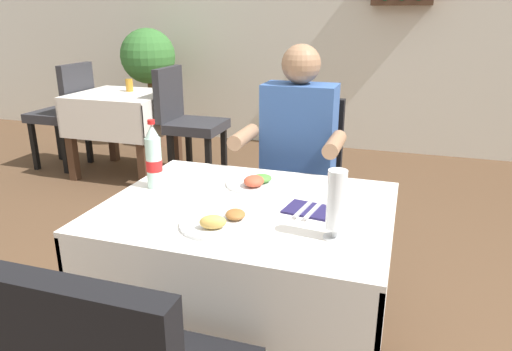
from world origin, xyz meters
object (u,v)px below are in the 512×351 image
beer_glass_left (336,205)px  background_chair_left (65,109)px  chair_far_diner_seat (297,180)px  plate_far_diner (255,182)px  napkin_cutlery_set (310,210)px  cola_bottle_primary (154,158)px  main_dining_table (248,247)px  background_chair_right (187,118)px  background_dining_table (124,116)px  seated_diner_far (296,158)px  potted_plant_corner (149,67)px  plate_near_camera (220,222)px  background_table_tumbler (129,85)px

beer_glass_left → background_chair_left: size_ratio=0.23×
chair_far_diner_seat → plate_far_diner: bearing=-93.1°
napkin_cutlery_set → cola_bottle_primary: bearing=175.8°
main_dining_table → cola_bottle_primary: (-0.41, 0.06, 0.30)m
beer_glass_left → background_chair_right: size_ratio=0.23×
plate_far_diner → beer_glass_left: bearing=-44.3°
background_chair_left → background_dining_table: bearing=-0.0°
background_chair_right → beer_glass_left: bearing=-54.3°
main_dining_table → background_chair_right: background_chair_right is taller
main_dining_table → beer_glass_left: size_ratio=4.63×
seated_diner_far → background_chair_right: size_ratio=1.30×
plate_far_diner → potted_plant_corner: (-2.09, 2.78, 0.10)m
chair_far_diner_seat → plate_far_diner: chair_far_diner_seat is taller
napkin_cutlery_set → background_chair_left: size_ratio=0.20×
chair_far_diner_seat → napkin_cutlery_set: size_ratio=4.96×
plate_near_camera → background_chair_right: 2.56m
background_chair_right → potted_plant_corner: 1.32m
plate_near_camera → beer_glass_left: 0.39m
plate_near_camera → background_chair_right: bearing=118.5°
chair_far_diner_seat → napkin_cutlery_set: (0.23, -0.79, 0.18)m
main_dining_table → plate_far_diner: bearing=99.8°
main_dining_table → background_dining_table: 2.76m
plate_near_camera → background_chair_left: size_ratio=0.27×
plate_far_diner → cola_bottle_primary: cola_bottle_primary is taller
background_chair_right → background_table_tumbler: 0.66m
main_dining_table → seated_diner_far: bearing=88.7°
background_chair_left → chair_far_diner_seat: bearing=-26.5°
plate_near_camera → potted_plant_corner: size_ratio=0.21×
chair_far_diner_seat → background_dining_table: chair_far_diner_seat is taller
plate_near_camera → background_table_tumbler: (-1.82, 2.36, 0.04)m
cola_bottle_primary → background_table_tumbler: (-1.44, 2.10, -0.07)m
cola_bottle_primary → background_table_tumbler: bearing=124.4°
background_dining_table → main_dining_table: bearing=-47.7°
plate_near_camera → napkin_cutlery_set: (0.26, 0.21, -0.01)m
main_dining_table → background_table_tumbler: bearing=130.6°
seated_diner_far → plate_near_camera: 0.90m
plate_near_camera → background_dining_table: plate_near_camera is taller
main_dining_table → napkin_cutlery_set: bearing=2.9°
plate_far_diner → cola_bottle_primary: 0.42m
plate_near_camera → plate_far_diner: size_ratio=1.13×
chair_far_diner_seat → background_chair_right: same height
background_dining_table → plate_far_diner: bearing=-45.3°
cola_bottle_primary → beer_glass_left: bearing=-17.2°
main_dining_table → chair_far_diner_seat: 0.80m
seated_diner_far → potted_plant_corner: size_ratio=1.01×
napkin_cutlery_set → background_table_tumbler: 2.99m
seated_diner_far → beer_glass_left: size_ratio=5.61×
beer_glass_left → cola_bottle_primary: cola_bottle_primary is taller
background_table_tumbler → potted_plant_corner: 0.87m
potted_plant_corner → main_dining_table: bearing=-54.5°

